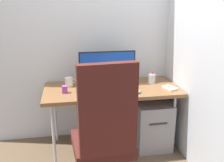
{
  "coord_description": "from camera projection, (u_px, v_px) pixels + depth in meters",
  "views": [
    {
      "loc": [
        -0.45,
        -2.57,
        1.62
      ],
      "look_at": [
        -0.01,
        -0.07,
        0.82
      ],
      "focal_mm": 40.5,
      "sensor_mm": 36.0,
      "label": 1
    }
  ],
  "objects": [
    {
      "name": "pen_holder",
      "position": [
        152.0,
        78.0,
        2.93
      ],
      "size": [
        0.08,
        0.08,
        0.16
      ],
      "color": "silver",
      "rests_on": "desk"
    },
    {
      "name": "coffee_mug",
      "position": [
        69.0,
        82.0,
        2.81
      ],
      "size": [
        0.12,
        0.09,
        0.1
      ],
      "color": "white",
      "rests_on": "desk"
    },
    {
      "name": "monitor",
      "position": [
        107.0,
        66.0,
        2.78
      ],
      "size": [
        0.62,
        0.15,
        0.39
      ],
      "color": "black",
      "rests_on": "desk"
    },
    {
      "name": "wall_back",
      "position": [
        106.0,
        22.0,
        2.9
      ],
      "size": [
        2.92,
        0.04,
        2.8
      ],
      "primitive_type": "cube",
      "color": "silver",
      "rests_on": "ground_plane"
    },
    {
      "name": "desk_clamp_accessory",
      "position": [
        65.0,
        89.0,
        2.6
      ],
      "size": [
        0.05,
        0.05,
        0.08
      ],
      "primitive_type": "cube",
      "color": "purple",
      "rests_on": "desk"
    },
    {
      "name": "ground_plane",
      "position": [
        112.0,
        145.0,
        2.98
      ],
      "size": [
        8.0,
        8.0,
        0.0
      ],
      "primitive_type": "plane",
      "color": "brown"
    },
    {
      "name": "keyboard",
      "position": [
        100.0,
        92.0,
        2.6
      ],
      "size": [
        0.38,
        0.16,
        0.02
      ],
      "color": "black",
      "rests_on": "desk"
    },
    {
      "name": "notebook",
      "position": [
        170.0,
        88.0,
        2.72
      ],
      "size": [
        0.15,
        0.18,
        0.02
      ],
      "primitive_type": "cube",
      "rotation": [
        0.0,
        0.0,
        0.36
      ],
      "color": "beige",
      "rests_on": "desk"
    },
    {
      "name": "office_chair",
      "position": [
        104.0,
        132.0,
        2.05
      ],
      "size": [
        0.58,
        0.6,
        1.21
      ],
      "color": "black",
      "rests_on": "ground_plane"
    },
    {
      "name": "desk",
      "position": [
        112.0,
        91.0,
        2.78
      ],
      "size": [
        1.47,
        0.66,
        0.72
      ],
      "color": "brown",
      "rests_on": "ground_plane"
    },
    {
      "name": "wall_side_right",
      "position": [
        192.0,
        25.0,
        2.49
      ],
      "size": [
        0.04,
        2.11,
        2.8
      ],
      "primitive_type": "cube",
      "color": "silver",
      "rests_on": "ground_plane"
    },
    {
      "name": "mouse",
      "position": [
        138.0,
        91.0,
        2.61
      ],
      "size": [
        0.07,
        0.09,
        0.03
      ],
      "primitive_type": "ellipsoid",
      "rotation": [
        0.0,
        0.0,
        -0.26
      ],
      "color": "gray",
      "rests_on": "desk"
    },
    {
      "name": "filing_cabinet",
      "position": [
        150.0,
        122.0,
        2.97
      ],
      "size": [
        0.39,
        0.55,
        0.55
      ],
      "color": "gray",
      "rests_on": "ground_plane"
    }
  ]
}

